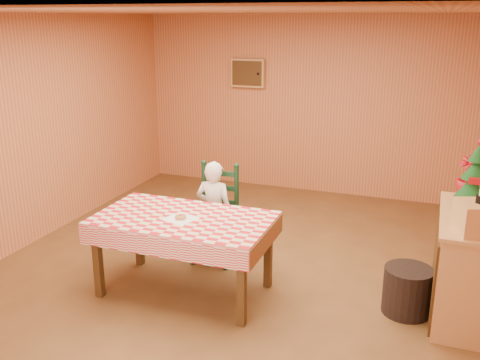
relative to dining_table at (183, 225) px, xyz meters
The scene contains 12 objects.
ground 0.92m from the dining_table, 61.86° to the left, with size 6.00×6.00×0.00m, color brown.
cabin_walls 1.59m from the dining_table, 75.04° to the left, with size 5.10×6.05×2.65m.
dining_table is the anchor object (origin of this frame).
ladder_chair 0.81m from the dining_table, 90.00° to the left, with size 0.44×0.40×1.08m.
seated_child 0.74m from the dining_table, 90.00° to the left, with size 0.41×0.27×1.12m, color white.
napkin 0.10m from the dining_table, 90.00° to the right, with size 0.26×0.26×0.00m, color white.
donut 0.11m from the dining_table, 90.00° to the right, with size 0.11×0.11×0.04m, color #B77841.
shelf_unit 2.56m from the dining_table, 11.77° to the left, with size 0.54×1.24×0.93m.
crate 2.53m from the dining_table, ahead, with size 0.30×0.30×0.25m, color tan.
christmas_tree 2.67m from the dining_table, 17.09° to the left, with size 0.34×0.34×0.62m.
flower_arrangement 2.71m from the dining_table, 23.56° to the left, with size 0.22×0.22×0.38m, color maroon.
storage_bin 2.12m from the dining_table, ahead, with size 0.43×0.43×0.43m, color black.
Camera 1 is at (1.84, -4.72, 2.56)m, focal length 40.00 mm.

